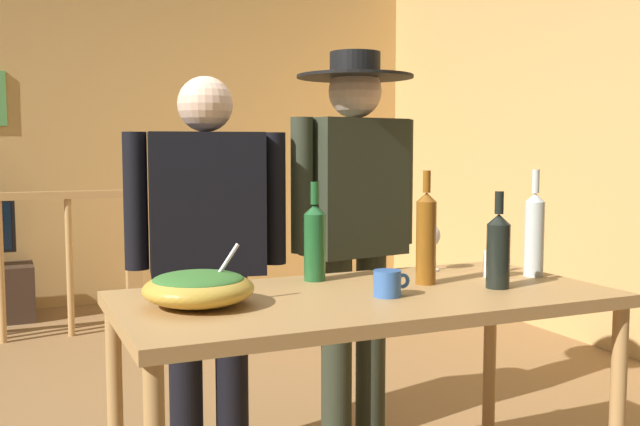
{
  "coord_description": "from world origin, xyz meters",
  "views": [
    {
      "loc": [
        -0.77,
        -2.95,
        1.26
      ],
      "look_at": [
        0.28,
        -0.59,
        1.02
      ],
      "focal_mm": 40.9,
      "sensor_mm": 36.0,
      "label": 1
    }
  ],
  "objects_px": {
    "serving_table": "(366,317)",
    "wine_bottle_amber": "(426,237)",
    "wine_bottle_green": "(315,241)",
    "mug_white": "(494,264)",
    "person_standing_right": "(354,211)",
    "wine_glass": "(430,238)",
    "mug_blue": "(388,283)",
    "salad_bowl": "(199,287)",
    "wine_bottle_clear": "(534,233)",
    "person_standing_left": "(207,240)",
    "wine_bottle_dark": "(498,249)"
  },
  "relations": [
    {
      "from": "wine_bottle_green",
      "to": "person_standing_right",
      "type": "distance_m",
      "value": 0.6
    },
    {
      "from": "person_standing_right",
      "to": "wine_bottle_green",
      "type": "bearing_deg",
      "value": 40.96
    },
    {
      "from": "salad_bowl",
      "to": "wine_glass",
      "type": "height_order",
      "value": "salad_bowl"
    },
    {
      "from": "wine_glass",
      "to": "wine_bottle_clear",
      "type": "height_order",
      "value": "wine_bottle_clear"
    },
    {
      "from": "salad_bowl",
      "to": "mug_white",
      "type": "bearing_deg",
      "value": 2.38
    },
    {
      "from": "wine_bottle_dark",
      "to": "wine_bottle_clear",
      "type": "height_order",
      "value": "wine_bottle_clear"
    },
    {
      "from": "mug_white",
      "to": "person_standing_right",
      "type": "bearing_deg",
      "value": 109.43
    },
    {
      "from": "wine_bottle_clear",
      "to": "person_standing_right",
      "type": "height_order",
      "value": "person_standing_right"
    },
    {
      "from": "mug_white",
      "to": "person_standing_right",
      "type": "distance_m",
      "value": 0.7
    },
    {
      "from": "salad_bowl",
      "to": "wine_bottle_green",
      "type": "xyz_separation_m",
      "value": [
        0.47,
        0.23,
        0.08
      ]
    },
    {
      "from": "wine_glass",
      "to": "mug_blue",
      "type": "bearing_deg",
      "value": -136.77
    },
    {
      "from": "serving_table",
      "to": "wine_bottle_amber",
      "type": "relative_size",
      "value": 4.05
    },
    {
      "from": "serving_table",
      "to": "wine_glass",
      "type": "distance_m",
      "value": 0.53
    },
    {
      "from": "wine_bottle_clear",
      "to": "mug_white",
      "type": "relative_size",
      "value": 3.5
    },
    {
      "from": "wine_glass",
      "to": "wine_bottle_amber",
      "type": "bearing_deg",
      "value": -125.08
    },
    {
      "from": "person_standing_left",
      "to": "wine_glass",
      "type": "bearing_deg",
      "value": 157.47
    },
    {
      "from": "salad_bowl",
      "to": "wine_bottle_amber",
      "type": "distance_m",
      "value": 0.79
    },
    {
      "from": "wine_bottle_green",
      "to": "wine_glass",
      "type": "bearing_deg",
      "value": 1.23
    },
    {
      "from": "salad_bowl",
      "to": "person_standing_right",
      "type": "bearing_deg",
      "value": 39.31
    },
    {
      "from": "serving_table",
      "to": "wine_bottle_amber",
      "type": "distance_m",
      "value": 0.35
    },
    {
      "from": "wine_bottle_clear",
      "to": "mug_blue",
      "type": "relative_size",
      "value": 3.12
    },
    {
      "from": "wine_bottle_amber",
      "to": "person_standing_left",
      "type": "xyz_separation_m",
      "value": [
        -0.57,
        0.67,
        -0.06
      ]
    },
    {
      "from": "serving_table",
      "to": "mug_white",
      "type": "relative_size",
      "value": 14.25
    },
    {
      "from": "serving_table",
      "to": "person_standing_right",
      "type": "height_order",
      "value": "person_standing_right"
    },
    {
      "from": "wine_bottle_clear",
      "to": "mug_white",
      "type": "distance_m",
      "value": 0.18
    },
    {
      "from": "wine_bottle_amber",
      "to": "mug_white",
      "type": "distance_m",
      "value": 0.32
    },
    {
      "from": "wine_bottle_clear",
      "to": "person_standing_left",
      "type": "relative_size",
      "value": 0.25
    },
    {
      "from": "mug_white",
      "to": "person_standing_left",
      "type": "relative_size",
      "value": 0.07
    },
    {
      "from": "wine_bottle_green",
      "to": "wine_bottle_dark",
      "type": "bearing_deg",
      "value": -36.38
    },
    {
      "from": "mug_white",
      "to": "mug_blue",
      "type": "bearing_deg",
      "value": -163.86
    },
    {
      "from": "person_standing_left",
      "to": "mug_blue",
      "type": "bearing_deg",
      "value": 123.25
    },
    {
      "from": "mug_white",
      "to": "person_standing_left",
      "type": "height_order",
      "value": "person_standing_left"
    },
    {
      "from": "serving_table",
      "to": "salad_bowl",
      "type": "distance_m",
      "value": 0.55
    },
    {
      "from": "wine_bottle_green",
      "to": "person_standing_left",
      "type": "xyz_separation_m",
      "value": [
        -0.25,
        0.46,
        -0.04
      ]
    },
    {
      "from": "person_standing_left",
      "to": "person_standing_right",
      "type": "distance_m",
      "value": 0.64
    },
    {
      "from": "wine_bottle_dark",
      "to": "mug_white",
      "type": "distance_m",
      "value": 0.23
    },
    {
      "from": "serving_table",
      "to": "salad_bowl",
      "type": "bearing_deg",
      "value": 177.02
    },
    {
      "from": "wine_bottle_green",
      "to": "person_standing_left",
      "type": "relative_size",
      "value": 0.22
    },
    {
      "from": "serving_table",
      "to": "wine_bottle_dark",
      "type": "bearing_deg",
      "value": -13.24
    },
    {
      "from": "wine_glass",
      "to": "wine_bottle_dark",
      "type": "bearing_deg",
      "value": -86.36
    },
    {
      "from": "salad_bowl",
      "to": "wine_bottle_amber",
      "type": "height_order",
      "value": "wine_bottle_amber"
    },
    {
      "from": "wine_bottle_green",
      "to": "wine_bottle_clear",
      "type": "relative_size",
      "value": 0.9
    },
    {
      "from": "wine_bottle_amber",
      "to": "wine_bottle_green",
      "type": "height_order",
      "value": "wine_bottle_amber"
    },
    {
      "from": "mug_white",
      "to": "serving_table",
      "type": "bearing_deg",
      "value": -172.47
    },
    {
      "from": "wine_bottle_green",
      "to": "mug_white",
      "type": "height_order",
      "value": "wine_bottle_green"
    },
    {
      "from": "wine_bottle_amber",
      "to": "serving_table",
      "type": "bearing_deg",
      "value": -167.92
    },
    {
      "from": "mug_blue",
      "to": "mug_white",
      "type": "xyz_separation_m",
      "value": [
        0.51,
        0.15,
        0.01
      ]
    },
    {
      "from": "wine_bottle_dark",
      "to": "person_standing_left",
      "type": "xyz_separation_m",
      "value": [
        -0.75,
        0.82,
        -0.03
      ]
    },
    {
      "from": "wine_glass",
      "to": "wine_bottle_dark",
      "type": "xyz_separation_m",
      "value": [
        0.02,
        -0.37,
        0.0
      ]
    },
    {
      "from": "salad_bowl",
      "to": "person_standing_right",
      "type": "relative_size",
      "value": 0.2
    }
  ]
}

